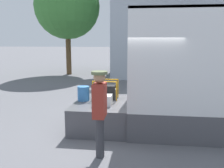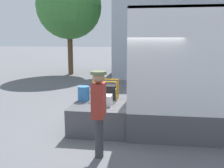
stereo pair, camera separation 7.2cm
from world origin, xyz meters
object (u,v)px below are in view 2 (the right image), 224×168
portable_generator (107,92)px  orange_bucket (84,93)px  worker_person (99,105)px  street_tree (69,6)px  microwave (103,100)px

portable_generator → orange_bucket: 0.68m
orange_bucket → worker_person: bearing=-67.2°
orange_bucket → worker_person: 2.14m
orange_bucket → street_tree: size_ratio=0.06×
portable_generator → orange_bucket: size_ratio=1.74×
portable_generator → orange_bucket: (-0.62, -0.29, -0.01)m
microwave → orange_bucket: size_ratio=1.15×
worker_person → microwave: bearing=97.0°
microwave → portable_generator: portable_generator is taller
portable_generator → orange_bucket: portable_generator is taller
microwave → street_tree: bearing=111.5°
orange_bucket → worker_person: worker_person is taller
portable_generator → worker_person: worker_person is taller
worker_person → portable_generator: bearing=95.2°
portable_generator → orange_bucket: bearing=-154.6°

